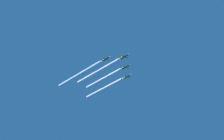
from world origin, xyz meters
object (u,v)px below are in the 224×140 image
at_px(jet_left_wingman, 126,67).
at_px(jet_right_wingman, 106,59).
at_px(jet_lead, 125,56).
at_px(jet_outer_left, 128,76).

relative_size(jet_left_wingman, jet_right_wingman, 1.00).
bearing_deg(jet_lead, jet_outer_left, -134.88).
distance_m(jet_left_wingman, jet_right_wingman, 25.00).
distance_m(jet_right_wingman, jet_outer_left, 40.20).
xyz_separation_m(jet_left_wingman, jet_right_wingman, (25.00, 0.28, 0.06)).
xyz_separation_m(jet_right_wingman, jet_outer_left, (-37.98, -13.07, -1.74)).
relative_size(jet_right_wingman, jet_outer_left, 1.00).
height_order(jet_left_wingman, jet_right_wingman, jet_right_wingman).
xyz_separation_m(jet_lead, jet_right_wingman, (12.67, -12.34, -1.83)).
bearing_deg(jet_lead, jet_right_wingman, -44.24).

